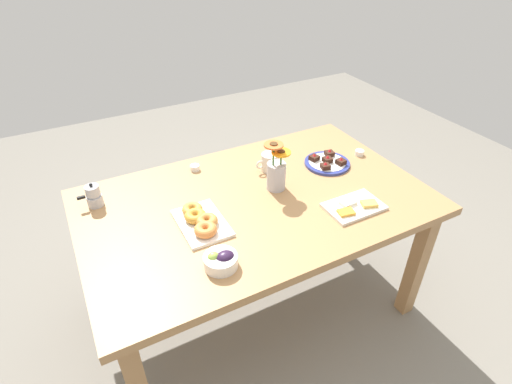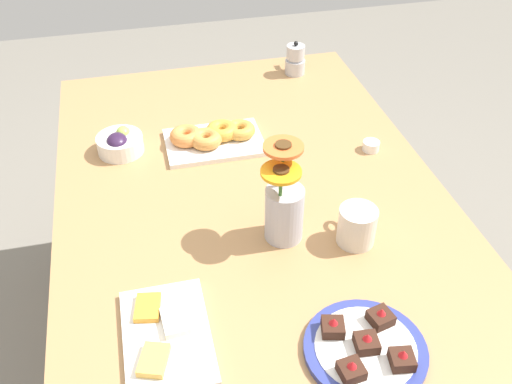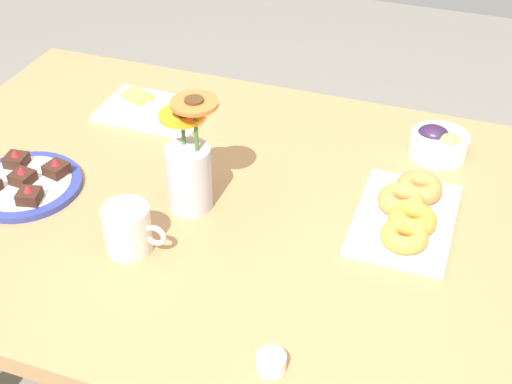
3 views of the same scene
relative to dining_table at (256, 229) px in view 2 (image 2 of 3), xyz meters
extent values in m
plane|color=slate|center=(0.00, 0.00, -0.65)|extent=(6.00, 6.00, 0.00)
cube|color=#A87A4C|center=(0.00, 0.00, 0.07)|extent=(1.60, 1.00, 0.04)
cube|color=#A87A4C|center=(0.72, -0.42, -0.30)|extent=(0.07, 0.07, 0.70)
cube|color=#A87A4C|center=(0.72, 0.42, -0.30)|extent=(0.07, 0.07, 0.70)
cylinder|color=beige|center=(-0.18, -0.20, 0.13)|extent=(0.09, 0.09, 0.09)
cylinder|color=brown|center=(-0.18, -0.20, 0.17)|extent=(0.08, 0.08, 0.00)
torus|color=beige|center=(-0.13, -0.20, 0.13)|extent=(0.05, 0.01, 0.05)
cylinder|color=white|center=(0.32, 0.32, 0.11)|extent=(0.13, 0.13, 0.05)
ellipsoid|color=#2D1938|center=(0.30, 0.33, 0.13)|extent=(0.07, 0.06, 0.04)
ellipsoid|color=#9EC14C|center=(0.34, 0.31, 0.13)|extent=(0.05, 0.04, 0.04)
cube|color=white|center=(-0.36, 0.27, 0.09)|extent=(0.26, 0.17, 0.01)
cube|color=#EFB74C|center=(-0.42, 0.30, 0.11)|extent=(0.08, 0.07, 0.02)
cube|color=white|center=(-0.34, 0.25, 0.11)|extent=(0.07, 0.05, 0.02)
cube|color=orange|center=(-0.29, 0.30, 0.11)|extent=(0.08, 0.06, 0.01)
cube|color=white|center=(0.29, 0.05, 0.09)|extent=(0.19, 0.28, 0.01)
torus|color=gold|center=(0.30, -0.02, 0.12)|extent=(0.11, 0.11, 0.03)
torus|color=gold|center=(0.31, 0.03, 0.12)|extent=(0.12, 0.12, 0.04)
torus|color=#CD853E|center=(0.28, 0.08, 0.12)|extent=(0.10, 0.10, 0.04)
torus|color=orange|center=(0.30, 0.13, 0.12)|extent=(0.13, 0.13, 0.04)
cylinder|color=white|center=(0.16, -0.38, 0.10)|extent=(0.05, 0.05, 0.03)
cylinder|color=#C68923|center=(0.16, -0.38, 0.11)|extent=(0.04, 0.04, 0.01)
cylinder|color=navy|center=(-0.48, -0.10, 0.09)|extent=(0.24, 0.24, 0.01)
cylinder|color=white|center=(-0.48, -0.10, 0.09)|extent=(0.20, 0.20, 0.01)
cube|color=#381E14|center=(-0.53, -0.05, 0.11)|extent=(0.05, 0.05, 0.02)
cone|color=red|center=(-0.53, -0.05, 0.13)|extent=(0.02, 0.02, 0.01)
cube|color=#381E14|center=(-0.43, -0.05, 0.11)|extent=(0.05, 0.05, 0.02)
cone|color=red|center=(-0.43, -0.05, 0.13)|extent=(0.02, 0.02, 0.01)
cube|color=#381E14|center=(-0.53, -0.15, 0.11)|extent=(0.05, 0.05, 0.02)
cone|color=red|center=(-0.53, -0.15, 0.13)|extent=(0.02, 0.02, 0.01)
cube|color=#381E14|center=(-0.43, -0.15, 0.11)|extent=(0.05, 0.05, 0.02)
cone|color=red|center=(-0.43, -0.15, 0.13)|extent=(0.02, 0.02, 0.01)
cube|color=#381E14|center=(-0.48, -0.10, 0.11)|extent=(0.05, 0.05, 0.02)
cone|color=red|center=(-0.48, -0.10, 0.13)|extent=(0.02, 0.02, 0.01)
cylinder|color=#B2B2BC|center=(-0.13, -0.04, 0.15)|extent=(0.09, 0.09, 0.14)
cylinder|color=#3D702D|center=(-0.11, -0.03, 0.27)|extent=(0.01, 0.01, 0.10)
cylinder|color=orange|center=(-0.11, -0.03, 0.33)|extent=(0.09, 0.09, 0.01)
cylinder|color=#472D14|center=(-0.11, -0.03, 0.33)|extent=(0.04, 0.04, 0.01)
cylinder|color=#3D702D|center=(-0.14, -0.02, 0.25)|extent=(0.01, 0.01, 0.06)
cylinder|color=orange|center=(-0.14, -0.02, 0.29)|extent=(0.09, 0.09, 0.01)
cylinder|color=#472D14|center=(-0.14, -0.02, 0.29)|extent=(0.04, 0.04, 0.01)
cylinder|color=#B7B7BC|center=(0.67, -0.30, 0.11)|extent=(0.07, 0.07, 0.05)
cylinder|color=#B7B7BC|center=(0.67, -0.30, 0.14)|extent=(0.05, 0.05, 0.01)
cylinder|color=#B7B7BC|center=(0.67, -0.30, 0.17)|extent=(0.06, 0.06, 0.04)
sphere|color=black|center=(0.67, -0.30, 0.20)|extent=(0.02, 0.02, 0.02)
cube|color=black|center=(0.72, -0.30, 0.15)|extent=(0.04, 0.01, 0.01)
camera|label=1|loc=(0.71, 1.33, 1.18)|focal=28.00mm
camera|label=2|loc=(-1.08, 0.26, 1.02)|focal=40.00mm
camera|label=3|loc=(0.38, -1.07, 0.98)|focal=50.00mm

